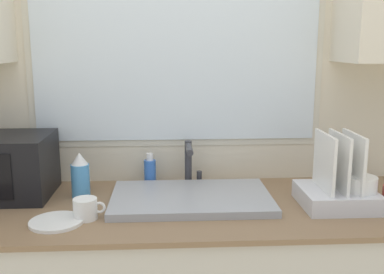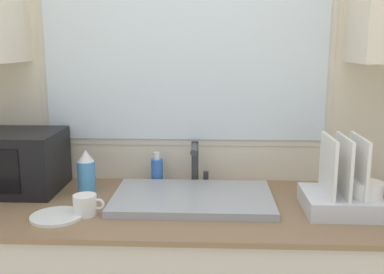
{
  "view_description": "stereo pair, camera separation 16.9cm",
  "coord_description": "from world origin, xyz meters",
  "views": [
    {
      "loc": [
        -0.05,
        -1.36,
        1.54
      ],
      "look_at": [
        0.05,
        0.3,
        1.2
      ],
      "focal_mm": 42.0,
      "sensor_mm": 36.0,
      "label": 1
    },
    {
      "loc": [
        0.12,
        -1.36,
        1.54
      ],
      "look_at": [
        0.05,
        0.3,
        1.2
      ],
      "focal_mm": 42.0,
      "sensor_mm": 36.0,
      "label": 2
    }
  ],
  "objects": [
    {
      "name": "small_plate",
      "position": [
        -0.44,
        0.17,
        0.93
      ],
      "size": [
        0.19,
        0.19,
        0.01
      ],
      "color": "white",
      "rests_on": "countertop"
    },
    {
      "name": "spray_bottle",
      "position": [
        -0.41,
        0.45,
        1.01
      ],
      "size": [
        0.08,
        0.08,
        0.19
      ],
      "color": "#4C99D8",
      "rests_on": "countertop"
    },
    {
      "name": "faucet",
      "position": [
        0.05,
        0.57,
        1.05
      ],
      "size": [
        0.08,
        0.18,
        0.2
      ],
      "color": "#333338",
      "rests_on": "countertop"
    },
    {
      "name": "soap_bottle",
      "position": [
        -0.12,
        0.6,
        0.99
      ],
      "size": [
        0.05,
        0.05,
        0.15
      ],
      "color": "blue",
      "rests_on": "countertop"
    },
    {
      "name": "microwave",
      "position": [
        -0.74,
        0.48,
        1.05
      ],
      "size": [
        0.42,
        0.33,
        0.26
      ],
      "color": "black",
      "rests_on": "countertop"
    },
    {
      "name": "sink_basin",
      "position": [
        0.05,
        0.37,
        0.94
      ],
      "size": [
        0.64,
        0.41,
        0.03
      ],
      "color": "#9EA0A5",
      "rests_on": "countertop"
    },
    {
      "name": "wall_back",
      "position": [
        0.0,
        0.66,
        1.4
      ],
      "size": [
        6.0,
        0.38,
        2.6
      ],
      "color": "beige",
      "rests_on": "ground_plane"
    },
    {
      "name": "mug_near_sink",
      "position": [
        -0.34,
        0.2,
        0.96
      ],
      "size": [
        0.12,
        0.09,
        0.08
      ],
      "color": "white",
      "rests_on": "countertop"
    },
    {
      "name": "dish_rack",
      "position": [
        0.62,
        0.28,
        1.0
      ],
      "size": [
        0.28,
        0.27,
        0.29
      ],
      "color": "silver",
      "rests_on": "countertop"
    }
  ]
}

